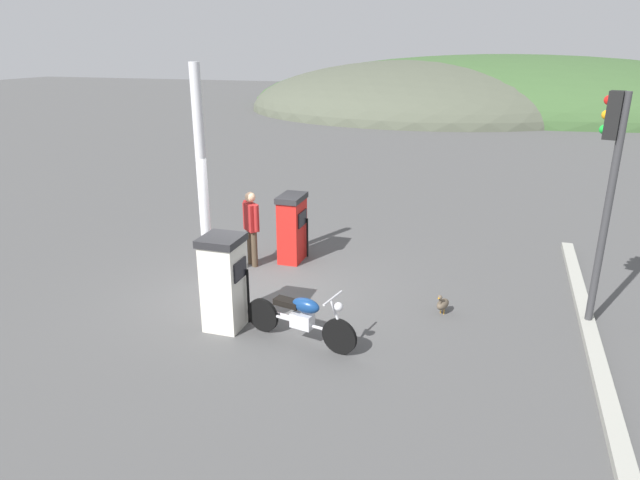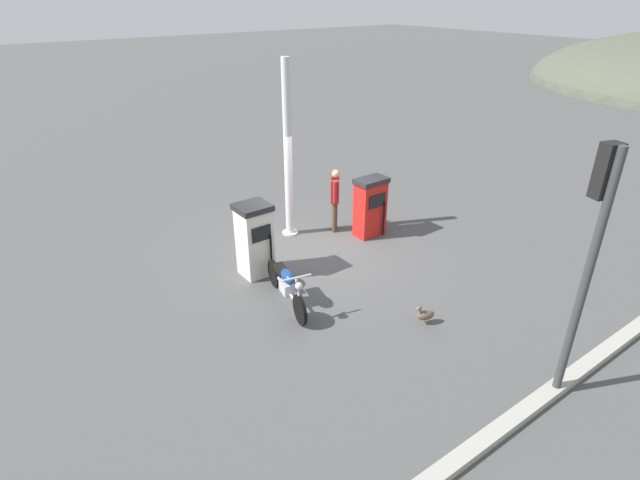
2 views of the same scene
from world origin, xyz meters
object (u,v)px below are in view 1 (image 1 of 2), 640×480
(roadside_traffic_light, at_px, (609,173))
(canopy_support_pole, at_px, (202,182))
(attendant_person, at_px, (251,224))
(wandering_duck, at_px, (443,304))
(fuel_pump_far, at_px, (292,228))
(motorcycle_near_pump, at_px, (301,317))
(fuel_pump_near, at_px, (224,282))

(roadside_traffic_light, xyz_separation_m, canopy_support_pole, (-7.01, -0.23, -0.60))
(attendant_person, height_order, wandering_duck, attendant_person)
(fuel_pump_far, bearing_deg, motorcycle_near_pump, -67.49)
(fuel_pump_near, bearing_deg, motorcycle_near_pump, -4.78)
(fuel_pump_near, xyz_separation_m, fuel_pump_far, (0.00, 3.24, -0.06))
(attendant_person, xyz_separation_m, canopy_support_pole, (-0.51, -1.02, 1.11))
(fuel_pump_near, relative_size, roadside_traffic_light, 0.42)
(motorcycle_near_pump, xyz_separation_m, attendant_person, (-2.11, 2.82, 0.48))
(fuel_pump_far, bearing_deg, roadside_traffic_light, -12.97)
(fuel_pump_far, relative_size, wandering_duck, 3.58)
(fuel_pump_near, height_order, motorcycle_near_pump, fuel_pump_near)
(fuel_pump_near, xyz_separation_m, motorcycle_near_pump, (1.39, -0.12, -0.36))
(fuel_pump_far, bearing_deg, canopy_support_pole, -128.37)
(motorcycle_near_pump, relative_size, attendant_person, 1.22)
(fuel_pump_far, height_order, roadside_traffic_light, roadside_traffic_light)
(fuel_pump_near, height_order, fuel_pump_far, fuel_pump_near)
(wandering_duck, height_order, roadside_traffic_light, roadside_traffic_light)
(roadside_traffic_light, relative_size, canopy_support_pole, 0.91)
(wandering_duck, bearing_deg, motorcycle_near_pump, -140.42)
(fuel_pump_far, height_order, wandering_duck, fuel_pump_far)
(wandering_duck, bearing_deg, attendant_person, 164.82)
(motorcycle_near_pump, xyz_separation_m, roadside_traffic_light, (4.39, 2.03, 2.18))
(motorcycle_near_pump, distance_m, wandering_duck, 2.67)
(wandering_duck, relative_size, roadside_traffic_light, 0.11)
(fuel_pump_near, height_order, roadside_traffic_light, roadside_traffic_light)
(fuel_pump_near, relative_size, attendant_person, 0.99)
(wandering_duck, xyz_separation_m, canopy_support_pole, (-4.67, 0.11, 1.84))
(fuel_pump_near, distance_m, attendant_person, 2.80)
(fuel_pump_far, relative_size, roadside_traffic_light, 0.38)
(motorcycle_near_pump, height_order, wandering_duck, motorcycle_near_pump)
(fuel_pump_far, relative_size, motorcycle_near_pump, 0.75)
(motorcycle_near_pump, distance_m, roadside_traffic_light, 5.30)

